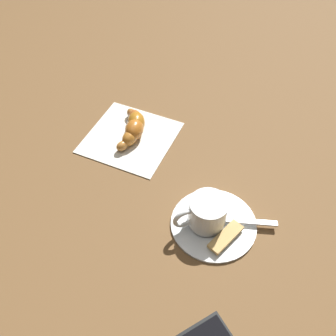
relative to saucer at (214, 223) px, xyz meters
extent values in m
plane|color=brown|center=(-0.12, 0.05, 0.00)|extent=(1.80, 1.80, 0.00)
cylinder|color=silver|center=(0.00, 0.00, 0.00)|extent=(0.14, 0.14, 0.01)
cylinder|color=silver|center=(-0.01, 0.00, 0.03)|extent=(0.06, 0.06, 0.05)
cylinder|color=black|center=(-0.01, 0.00, 0.03)|extent=(0.05, 0.05, 0.00)
torus|color=silver|center=(-0.03, -0.03, 0.03)|extent=(0.03, 0.04, 0.04)
cube|color=silver|center=(0.04, 0.02, 0.01)|extent=(0.10, 0.06, 0.00)
ellipsoid|color=silver|center=(-0.02, -0.01, 0.01)|extent=(0.03, 0.03, 0.01)
cube|color=tan|center=(0.03, -0.02, 0.01)|extent=(0.03, 0.07, 0.01)
cube|color=silver|center=(-0.23, 0.09, 0.00)|extent=(0.18, 0.18, 0.00)
ellipsoid|color=#AE6F30|center=(-0.22, 0.05, 0.01)|extent=(0.02, 0.03, 0.02)
ellipsoid|color=#B36D26|center=(-0.22, 0.07, 0.01)|extent=(0.03, 0.04, 0.03)
ellipsoid|color=#AE601F|center=(-0.22, 0.09, 0.02)|extent=(0.05, 0.06, 0.04)
ellipsoid|color=#A2651C|center=(-0.23, 0.11, 0.02)|extent=(0.06, 0.06, 0.04)
ellipsoid|color=#A55623|center=(-0.25, 0.13, 0.01)|extent=(0.04, 0.04, 0.03)
ellipsoid|color=#A1632C|center=(-0.26, 0.14, 0.01)|extent=(0.03, 0.03, 0.02)
camera|label=1|loc=(0.12, -0.32, 0.52)|focal=40.64mm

